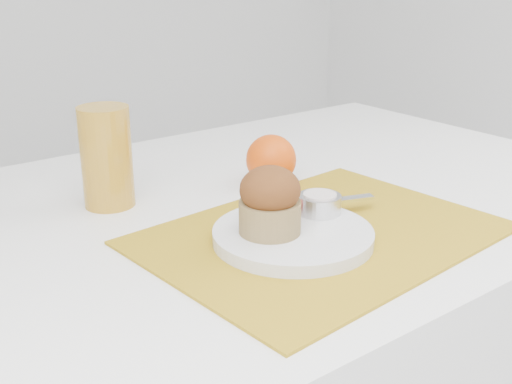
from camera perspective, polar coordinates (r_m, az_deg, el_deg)
placemat at (r=0.88m, az=5.82°, el=-3.75°), size 0.49×0.38×0.00m
plate at (r=0.84m, az=3.30°, el=-3.88°), size 0.24×0.24×0.02m
ramekin at (r=0.89m, az=5.67°, el=-1.07°), size 0.08×0.08×0.03m
cream at (r=0.89m, az=5.69°, el=-0.31°), size 0.05×0.05×0.01m
raspberry_near at (r=0.89m, az=2.69°, el=-1.33°), size 0.02×0.02×0.02m
raspberry_far at (r=0.90m, az=3.57°, el=-1.21°), size 0.02×0.02×0.02m
butter_knife at (r=0.92m, az=5.07°, el=-1.03°), size 0.18×0.08×0.00m
orange at (r=1.06m, az=1.35°, el=2.89°), size 0.08×0.08×0.08m
juice_glass at (r=0.98m, az=-13.15°, el=3.04°), size 0.10×0.10×0.15m
muffin at (r=0.82m, az=1.25°, el=-0.82°), size 0.09×0.09×0.09m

